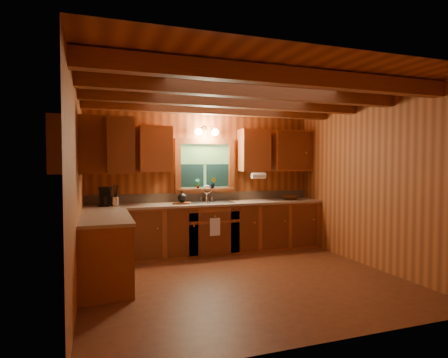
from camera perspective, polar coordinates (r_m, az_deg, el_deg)
room at (r=5.00m, az=3.00°, el=-0.93°), size 4.20×4.20×4.20m
ceiling_beams at (r=5.07m, az=3.03°, el=12.62°), size 4.20×2.54×0.18m
base_cabinets at (r=6.18m, az=-5.87°, el=-8.45°), size 4.20×2.22×0.86m
countertop at (r=6.12m, az=-5.78°, el=-4.29°), size 4.20×2.24×0.04m
backsplash at (r=6.80m, az=-3.00°, el=-2.76°), size 4.20×0.02×0.16m
dishwasher_panel at (r=5.44m, az=-14.58°, el=-9.98°), size 0.02×0.60×0.80m
upper_cabinets at (r=6.19m, az=-6.86°, el=4.69°), size 4.19×1.77×0.78m
window at (r=6.76m, az=-2.96°, el=1.86°), size 1.12×0.08×1.00m
window_sill at (r=6.73m, az=-2.84°, el=-1.62°), size 1.06×0.14×0.04m
wall_sconce at (r=6.67m, az=-2.68°, el=7.33°), size 0.45×0.21×0.17m
paper_towel_roll at (r=6.76m, az=5.35°, el=0.51°), size 0.27×0.11×0.11m
dish_towel at (r=6.27m, az=-1.40°, el=-7.43°), size 0.18×0.01×0.30m
sink at (r=6.54m, az=-2.31°, el=-4.06°), size 0.82×0.48×0.43m
coffee_maker at (r=6.31m, az=-17.92°, el=-2.60°), size 0.18×0.22×0.31m
utensil_crock at (r=6.24m, az=-16.50°, el=-3.27°), size 0.12×0.12×0.35m
cutting_board at (r=6.35m, az=-6.53°, el=-3.74°), size 0.35×0.30×0.03m
teakettle at (r=6.34m, az=-6.53°, el=-2.93°), size 0.15×0.15×0.19m
wicker_basket at (r=7.16m, az=10.29°, el=-2.85°), size 0.45×0.45×0.08m
potted_plant_left at (r=6.66m, az=-4.09°, el=-0.70°), size 0.11×0.08×0.18m
potted_plant_right at (r=6.74m, az=-1.72°, el=-0.61°), size 0.12×0.11×0.20m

